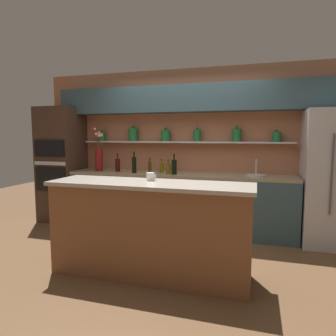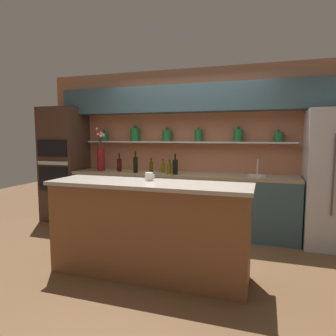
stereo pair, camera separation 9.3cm
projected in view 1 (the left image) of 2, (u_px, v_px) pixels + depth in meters
ground_plane at (161, 261)px, 3.62m from camera, size 12.00×12.00×0.00m
back_wall_unit at (189, 133)px, 4.92m from camera, size 5.20×0.44×2.60m
back_counter_unit at (178, 202)px, 4.79m from camera, size 3.57×0.62×0.92m
island_counter at (150, 229)px, 3.21m from camera, size 2.18×0.61×1.02m
oven_tower at (62, 164)px, 5.34m from camera, size 0.69×0.64×2.00m
flower_vase at (99, 157)px, 5.03m from camera, size 0.16×0.15×0.73m
sink_fixture at (256, 174)px, 4.41m from camera, size 0.29×0.29×0.25m
bottle_oil_0 at (150, 166)px, 4.88m from camera, size 0.06×0.06×0.23m
bottle_oil_1 at (162, 167)px, 4.81m from camera, size 0.07×0.07×0.22m
bottle_sauce_2 at (168, 167)px, 4.95m from camera, size 0.05×0.05×0.17m
bottle_wine_3 at (118, 165)px, 4.97m from camera, size 0.08×0.08×0.30m
bottle_wine_4 at (174, 167)px, 4.57m from camera, size 0.08×0.08×0.32m
bottle_wine_5 at (134, 165)px, 4.77m from camera, size 0.07×0.07×0.34m
bottle_oil_6 at (168, 168)px, 4.62m from camera, size 0.06×0.06×0.22m
bottle_sauce_7 at (174, 167)px, 4.90m from camera, size 0.05×0.05×0.17m
coffee_mug at (150, 177)px, 3.27m from camera, size 0.11×0.09×0.09m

